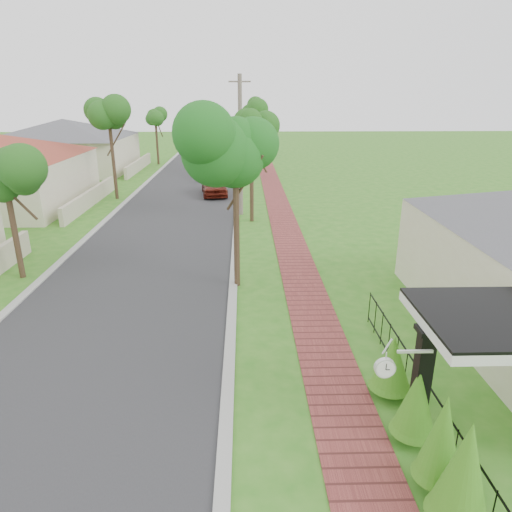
# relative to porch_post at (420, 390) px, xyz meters

# --- Properties ---
(ground) EXTENTS (160.00, 160.00, 0.00)m
(ground) POSITION_rel_porch_post_xyz_m (-4.55, 1.00, -1.12)
(ground) COLOR #2E741B
(ground) RESTS_ON ground
(road) EXTENTS (7.00, 120.00, 0.02)m
(road) POSITION_rel_porch_post_xyz_m (-7.55, 21.00, -1.12)
(road) COLOR #28282B
(road) RESTS_ON ground
(kerb_right) EXTENTS (0.30, 120.00, 0.10)m
(kerb_right) POSITION_rel_porch_post_xyz_m (-3.90, 21.00, -1.12)
(kerb_right) COLOR #9E9E99
(kerb_right) RESTS_ON ground
(kerb_left) EXTENTS (0.30, 120.00, 0.10)m
(kerb_left) POSITION_rel_porch_post_xyz_m (-11.20, 21.00, -1.12)
(kerb_left) COLOR #9E9E99
(kerb_left) RESTS_ON ground
(sidewalk) EXTENTS (1.50, 120.00, 0.03)m
(sidewalk) POSITION_rel_porch_post_xyz_m (-1.30, 21.00, -1.12)
(sidewalk) COLOR brown
(sidewalk) RESTS_ON ground
(porch_post) EXTENTS (0.48, 0.48, 2.52)m
(porch_post) POSITION_rel_porch_post_xyz_m (0.00, 0.00, 0.00)
(porch_post) COLOR black
(porch_post) RESTS_ON ground
(picket_fence) EXTENTS (0.03, 8.02, 1.00)m
(picket_fence) POSITION_rel_porch_post_xyz_m (0.35, 1.00, -0.59)
(picket_fence) COLOR black
(picket_fence) RESTS_ON ground
(street_trees) EXTENTS (10.70, 37.65, 5.89)m
(street_trees) POSITION_rel_porch_post_xyz_m (-7.42, 27.84, 3.42)
(street_trees) COLOR #382619
(street_trees) RESTS_ON ground
(hedge_row) EXTENTS (0.87, 4.38, 2.15)m
(hedge_row) POSITION_rel_porch_post_xyz_m (-0.10, -0.64, -0.21)
(hedge_row) COLOR #276F16
(hedge_row) RESTS_ON ground
(far_house_grey) EXTENTS (15.56, 15.56, 4.60)m
(far_house_grey) POSITION_rel_porch_post_xyz_m (-19.52, 35.00, 1.22)
(far_house_grey) COLOR beige
(far_house_grey) RESTS_ON ground
(parked_car_red) EXTENTS (2.15, 4.29, 1.40)m
(parked_car_red) POSITION_rel_porch_post_xyz_m (-5.55, 24.04, -0.42)
(parked_car_red) COLOR #5C170D
(parked_car_red) RESTS_ON ground
(parked_car_white) EXTENTS (1.73, 4.60, 1.50)m
(parked_car_white) POSITION_rel_porch_post_xyz_m (-5.55, 30.09, -0.37)
(parked_car_white) COLOR white
(parked_car_white) RESTS_ON ground
(near_tree) EXTENTS (2.40, 2.40, 6.16)m
(near_tree) POSITION_rel_porch_post_xyz_m (-3.75, 8.00, 3.80)
(near_tree) COLOR #382619
(near_tree) RESTS_ON ground
(utility_pole) EXTENTS (1.20, 0.24, 7.70)m
(utility_pole) POSITION_rel_porch_post_xyz_m (-3.65, 18.53, 2.79)
(utility_pole) COLOR #77675D
(utility_pole) RESTS_ON ground
(station_clock) EXTENTS (1.05, 0.13, 0.56)m
(station_clock) POSITION_rel_porch_post_xyz_m (-0.86, -0.40, 0.83)
(station_clock) COLOR silver
(station_clock) RESTS_ON ground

